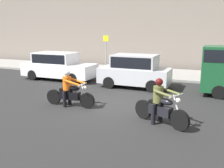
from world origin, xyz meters
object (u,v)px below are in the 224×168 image
object	(u,v)px
motorcycle_with_rider_orange_stripe	(70,92)
parked_hatchback_silver	(135,71)
parked_sedan_white	(58,66)
street_sign_post	(106,48)
motorcycle_with_rider_olive	(160,106)

from	to	relation	value
motorcycle_with_rider_orange_stripe	parked_hatchback_silver	xyz separation A→B (m)	(1.39, 4.40, 0.31)
parked_sedan_white	street_sign_post	distance (m)	4.99
motorcycle_with_rider_orange_stripe	parked_hatchback_silver	bearing A→B (deg)	72.52
parked_hatchback_silver	parked_sedan_white	distance (m)	5.19
parked_sedan_white	motorcycle_with_rider_orange_stripe	bearing A→B (deg)	-50.95
street_sign_post	motorcycle_with_rider_olive	bearing A→B (deg)	-57.15
parked_hatchback_silver	parked_sedan_white	world-z (taller)	parked_hatchback_silver
motorcycle_with_rider_orange_stripe	parked_sedan_white	world-z (taller)	parked_sedan_white
motorcycle_with_rider_olive	street_sign_post	distance (m)	11.99
parked_sedan_white	street_sign_post	bearing A→B (deg)	75.71
motorcycle_with_rider_orange_stripe	street_sign_post	xyz separation A→B (m)	(-2.58, 9.44, 1.08)
motorcycle_with_rider_olive	parked_hatchback_silver	bearing A→B (deg)	116.70
motorcycle_with_rider_olive	parked_sedan_white	world-z (taller)	parked_sedan_white
parked_sedan_white	street_sign_post	world-z (taller)	street_sign_post
parked_hatchback_silver	street_sign_post	bearing A→B (deg)	128.20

